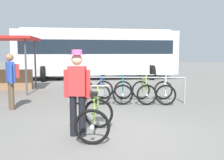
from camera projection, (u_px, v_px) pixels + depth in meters
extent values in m
plane|color=slate|center=(119.00, 133.00, 5.26)|extent=(80.00, 80.00, 0.00)
cylinder|color=#99999E|center=(69.00, 90.00, 8.47)|extent=(0.06, 0.06, 0.85)
cylinder|color=#99999E|center=(185.00, 91.00, 8.30)|extent=(0.06, 0.06, 0.85)
cylinder|color=#99999E|center=(126.00, 77.00, 8.34)|extent=(3.85, 0.21, 0.05)
torus|color=black|center=(85.00, 90.00, 9.15)|extent=(0.66, 0.11, 0.66)
cylinder|color=#B7B7BC|center=(85.00, 90.00, 9.15)|extent=(0.08, 0.07, 0.08)
torus|color=black|center=(78.00, 94.00, 8.14)|extent=(0.66, 0.11, 0.66)
cylinder|color=#B7B7BC|center=(78.00, 94.00, 8.14)|extent=(0.08, 0.07, 0.08)
cube|color=orange|center=(82.00, 85.00, 8.62)|extent=(0.06, 0.92, 0.04)
cube|color=orange|center=(82.00, 79.00, 8.54)|extent=(0.05, 0.61, 0.04)
cylinder|color=orange|center=(83.00, 83.00, 8.79)|extent=(0.03, 0.03, 0.55)
cube|color=black|center=(83.00, 75.00, 8.76)|extent=(0.13, 0.24, 0.06)
cylinder|color=orange|center=(79.00, 84.00, 8.23)|extent=(0.03, 0.03, 0.63)
cylinder|color=#B7B7BC|center=(79.00, 74.00, 8.19)|extent=(0.52, 0.04, 0.03)
torus|color=black|center=(104.00, 90.00, 9.12)|extent=(0.66, 0.08, 0.66)
cylinder|color=#B7B7BC|center=(104.00, 90.00, 9.12)|extent=(0.08, 0.06, 0.08)
torus|color=black|center=(101.00, 94.00, 8.11)|extent=(0.66, 0.08, 0.66)
cylinder|color=#B7B7BC|center=(101.00, 94.00, 8.11)|extent=(0.08, 0.06, 0.08)
cube|color=#2D56B7|center=(102.00, 85.00, 8.59)|extent=(0.04, 0.92, 0.04)
cube|color=#2D56B7|center=(102.00, 79.00, 8.51)|extent=(0.04, 0.61, 0.04)
cylinder|color=#2D56B7|center=(103.00, 83.00, 8.76)|extent=(0.03, 0.03, 0.55)
cube|color=black|center=(103.00, 75.00, 8.73)|extent=(0.12, 0.24, 0.06)
cylinder|color=#2D56B7|center=(101.00, 84.00, 8.19)|extent=(0.03, 0.03, 0.63)
cylinder|color=#B7B7BC|center=(101.00, 75.00, 8.16)|extent=(0.52, 0.03, 0.03)
torus|color=black|center=(123.00, 90.00, 9.08)|extent=(0.66, 0.09, 0.66)
cylinder|color=#B7B7BC|center=(123.00, 90.00, 9.08)|extent=(0.08, 0.06, 0.08)
torus|color=black|center=(123.00, 95.00, 8.07)|extent=(0.66, 0.09, 0.66)
cylinder|color=#B7B7BC|center=(123.00, 95.00, 8.07)|extent=(0.08, 0.06, 0.08)
cube|color=teal|center=(123.00, 86.00, 8.55)|extent=(0.06, 0.92, 0.04)
cube|color=teal|center=(123.00, 79.00, 8.48)|extent=(0.05, 0.61, 0.04)
cylinder|color=teal|center=(123.00, 83.00, 8.73)|extent=(0.03, 0.03, 0.55)
cube|color=black|center=(123.00, 76.00, 8.70)|extent=(0.13, 0.24, 0.06)
cylinder|color=teal|center=(123.00, 84.00, 8.16)|extent=(0.03, 0.03, 0.63)
cylinder|color=#B7B7BC|center=(123.00, 75.00, 8.13)|extent=(0.52, 0.04, 0.03)
torus|color=black|center=(141.00, 90.00, 9.05)|extent=(0.67, 0.20, 0.66)
cylinder|color=#B7B7BC|center=(141.00, 90.00, 9.05)|extent=(0.09, 0.08, 0.08)
torus|color=black|center=(147.00, 95.00, 8.04)|extent=(0.67, 0.20, 0.66)
cylinder|color=#B7B7BC|center=(147.00, 95.00, 8.04)|extent=(0.09, 0.08, 0.08)
cube|color=#9ED14C|center=(144.00, 86.00, 8.52)|extent=(0.18, 0.91, 0.04)
cube|color=#9ED14C|center=(144.00, 79.00, 8.45)|extent=(0.13, 0.61, 0.04)
cylinder|color=#9ED14C|center=(143.00, 84.00, 8.70)|extent=(0.03, 0.03, 0.55)
cube|color=black|center=(143.00, 76.00, 8.67)|extent=(0.16, 0.26, 0.06)
cylinder|color=#9ED14C|center=(146.00, 84.00, 8.13)|extent=(0.03, 0.03, 0.63)
cylinder|color=#B7B7BC|center=(146.00, 75.00, 8.09)|extent=(0.52, 0.11, 0.03)
torus|color=black|center=(163.00, 90.00, 9.02)|extent=(0.66, 0.09, 0.66)
cylinder|color=#B7B7BC|center=(163.00, 90.00, 9.02)|extent=(0.08, 0.06, 0.08)
torus|color=black|center=(166.00, 95.00, 8.01)|extent=(0.66, 0.09, 0.66)
cylinder|color=#B7B7BC|center=(166.00, 95.00, 8.01)|extent=(0.08, 0.06, 0.08)
cube|color=silver|center=(165.00, 86.00, 8.49)|extent=(0.07, 0.92, 0.04)
cube|color=silver|center=(165.00, 79.00, 8.42)|extent=(0.06, 0.61, 0.04)
cylinder|color=silver|center=(164.00, 84.00, 8.67)|extent=(0.03, 0.03, 0.55)
cube|color=black|center=(164.00, 76.00, 8.64)|extent=(0.13, 0.24, 0.06)
cylinder|color=silver|center=(166.00, 85.00, 8.10)|extent=(0.03, 0.03, 0.63)
cylinder|color=#B7B7BC|center=(166.00, 75.00, 8.06)|extent=(0.52, 0.05, 0.03)
torus|color=black|center=(92.00, 127.00, 4.57)|extent=(0.66, 0.08, 0.66)
cylinder|color=#B7B7BC|center=(92.00, 127.00, 4.57)|extent=(0.08, 0.06, 0.08)
torus|color=black|center=(98.00, 113.00, 5.58)|extent=(0.66, 0.08, 0.66)
cylinder|color=#B7B7BC|center=(98.00, 113.00, 5.58)|extent=(0.08, 0.06, 0.08)
cube|color=#9ED14C|center=(95.00, 108.00, 5.05)|extent=(0.06, 0.92, 0.04)
cube|color=#9ED14C|center=(96.00, 97.00, 5.08)|extent=(0.05, 0.61, 0.04)
cylinder|color=#9ED14C|center=(94.00, 108.00, 4.86)|extent=(0.03, 0.03, 0.55)
cube|color=black|center=(94.00, 94.00, 4.83)|extent=(0.13, 0.24, 0.06)
cylinder|color=#9ED14C|center=(98.00, 100.00, 5.43)|extent=(0.03, 0.03, 0.63)
cylinder|color=#B7B7BC|center=(98.00, 86.00, 5.39)|extent=(0.52, 0.04, 0.03)
cube|color=gray|center=(98.00, 90.00, 5.55)|extent=(0.27, 0.21, 0.22)
cylinder|color=black|center=(82.00, 116.00, 5.03)|extent=(0.14, 0.14, 0.82)
cylinder|color=black|center=(73.00, 116.00, 5.05)|extent=(0.14, 0.14, 0.82)
cube|color=red|center=(77.00, 81.00, 4.96)|extent=(0.34, 0.20, 0.58)
cylinder|color=red|center=(88.00, 84.00, 4.92)|extent=(0.09, 0.09, 0.55)
cylinder|color=red|center=(66.00, 84.00, 4.97)|extent=(0.09, 0.09, 0.55)
sphere|color=beige|center=(77.00, 60.00, 4.92)|extent=(0.22, 0.22, 0.22)
cylinder|color=#E05999|center=(77.00, 54.00, 4.90)|extent=(0.32, 0.32, 0.02)
cylinder|color=#E05999|center=(77.00, 52.00, 4.90)|extent=(0.20, 0.20, 0.09)
cylinder|color=brown|center=(12.00, 96.00, 7.35)|extent=(0.14, 0.14, 0.82)
cylinder|color=brown|center=(11.00, 95.00, 7.50)|extent=(0.14, 0.14, 0.82)
cube|color=#2D4CA5|center=(10.00, 72.00, 7.35)|extent=(0.36, 0.39, 0.58)
cylinder|color=#2D4CA5|center=(11.00, 74.00, 7.16)|extent=(0.09, 0.09, 0.55)
cylinder|color=#2D4CA5|center=(8.00, 73.00, 7.53)|extent=(0.09, 0.09, 0.55)
sphere|color=#9E7051|center=(10.00, 57.00, 7.30)|extent=(0.22, 0.22, 0.22)
cube|color=#B23333|center=(16.00, 71.00, 7.43)|extent=(0.27, 0.29, 0.40)
cube|color=silver|center=(97.00, 53.00, 16.16)|extent=(10.31, 4.89, 2.70)
cube|color=#19232D|center=(97.00, 47.00, 16.12)|extent=(9.54, 4.72, 0.84)
cube|color=silver|center=(97.00, 31.00, 16.01)|extent=(9.28, 4.40, 0.08)
cylinder|color=black|center=(43.00, 74.00, 14.54)|extent=(0.46, 0.93, 0.90)
cylinder|color=black|center=(47.00, 71.00, 16.99)|extent=(0.46, 0.93, 0.90)
cylinder|color=black|center=(152.00, 72.00, 15.59)|extent=(0.46, 0.93, 0.90)
cylinder|color=black|center=(141.00, 70.00, 18.04)|extent=(0.46, 0.93, 0.90)
cylinder|color=#4C4C51|center=(35.00, 65.00, 11.56)|extent=(0.07, 0.07, 2.20)
cylinder|color=#4C4C51|center=(26.00, 67.00, 9.78)|extent=(0.07, 0.07, 2.20)
cube|color=olive|center=(6.00, 80.00, 11.36)|extent=(2.36, 0.72, 0.90)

